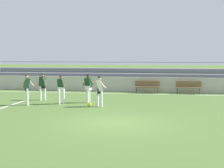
{
  "coord_description": "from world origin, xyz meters",
  "views": [
    {
      "loc": [
        2.06,
        -12.95,
        2.77
      ],
      "look_at": [
        -1.25,
        6.48,
        1.02
      ],
      "focal_mm": 52.31,
      "sensor_mm": 36.0,
      "label": 1
    }
  ],
  "objects": [
    {
      "name": "bench_near_wall_gap",
      "position": [
        3.56,
        10.82,
        0.55
      ],
      "size": [
        1.8,
        0.4,
        0.9
      ],
      "color": "brown",
      "rests_on": "ground"
    },
    {
      "name": "player_dark_trailing_run",
      "position": [
        -3.87,
        4.7,
        0.98
      ],
      "size": [
        0.44,
        0.59,
        1.64
      ],
      "color": "white",
      "rests_on": "ground"
    },
    {
      "name": "bench_centre_sideline",
      "position": [
        0.62,
        10.82,
        0.55
      ],
      "size": [
        1.8,
        0.4,
        0.9
      ],
      "color": "brown",
      "rests_on": "ground"
    },
    {
      "name": "player_white_deep_cover",
      "position": [
        -1.53,
        4.14,
        0.98
      ],
      "size": [
        0.68,
        0.46,
        1.65
      ],
      "color": "white",
      "rests_on": "ground"
    },
    {
      "name": "ground_plane",
      "position": [
        0.0,
        0.0,
        0.0
      ],
      "size": [
        160.0,
        160.0,
        0.0
      ],
      "primitive_type": "plane",
      "color": "#4C6B30"
    },
    {
      "name": "bleacher_stand",
      "position": [
        -1.25,
        13.63,
        0.91
      ],
      "size": [
        23.73,
        2.82,
        2.19
      ],
      "color": "#B2B2B7",
      "rests_on": "ground"
    },
    {
      "name": "soccer_ball",
      "position": [
        -2.07,
        4.08,
        0.11
      ],
      "size": [
        0.22,
        0.22,
        0.22
      ],
      "primitive_type": "sphere",
      "color": "yellow",
      "rests_on": "ground"
    },
    {
      "name": "field_line_penalty_mark",
      "position": [
        -6.49,
        3.75,
        0.0
      ],
      "size": [
        0.12,
        4.4,
        0.01
      ],
      "primitive_type": "cube",
      "color": "white",
      "rests_on": "ground"
    },
    {
      "name": "field_line_sideline",
      "position": [
        0.0,
        10.12,
        0.0
      ],
      "size": [
        44.0,
        0.12,
        0.01
      ],
      "primitive_type": "cube",
      "color": "white",
      "rests_on": "ground"
    },
    {
      "name": "player_dark_wide_left",
      "position": [
        -5.53,
        6.05,
        0.98
      ],
      "size": [
        0.44,
        0.56,
        1.66
      ],
      "color": "white",
      "rests_on": "ground"
    },
    {
      "name": "player_dark_pressing_high",
      "position": [
        -5.61,
        3.98,
        1.03
      ],
      "size": [
        0.7,
        0.53,
        1.73
      ],
      "color": "white",
      "rests_on": "ground"
    },
    {
      "name": "player_dark_challenging",
      "position": [
        -2.47,
        5.44,
        1.0
      ],
      "size": [
        0.66,
        0.47,
        1.68
      ],
      "color": "white",
      "rests_on": "ground"
    },
    {
      "name": "sideline_wall",
      "position": [
        0.0,
        11.49,
        0.56
      ],
      "size": [
        48.0,
        0.16,
        1.12
      ],
      "primitive_type": "cube",
      "color": "#BCB7AD",
      "rests_on": "ground"
    }
  ]
}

